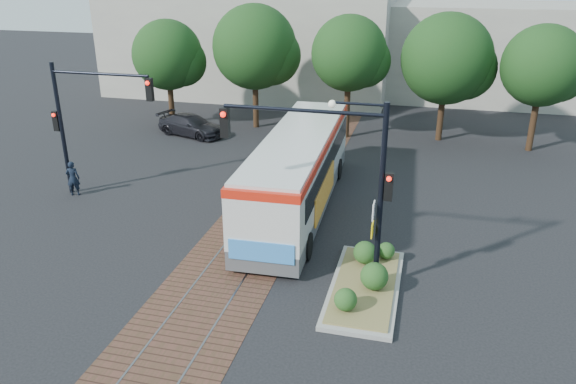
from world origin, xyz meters
name	(u,v)px	position (x,y,z in m)	size (l,w,h in m)	color
ground	(236,257)	(0.00, 0.00, 0.00)	(120.00, 120.00, 0.00)	black
trackbed	(267,213)	(0.00, 4.00, 0.01)	(3.60, 40.00, 0.02)	#543226
tree_row	(345,55)	(1.21, 16.42, 4.85)	(26.40, 5.60, 7.67)	#382314
warehouses	(347,44)	(-0.53, 28.75, 3.81)	(40.00, 13.00, 8.00)	#ADA899
city_bus	(298,168)	(1.14, 4.94, 1.84)	(3.05, 12.41, 3.30)	#4A4A4C
traffic_island	(366,279)	(4.82, -0.90, 0.33)	(2.20, 5.20, 1.13)	gray
signal_pole_main	(342,166)	(3.86, -0.81, 4.16)	(5.49, 0.46, 6.00)	black
signal_pole_left	(82,113)	(-8.37, 4.00, 3.86)	(4.99, 0.34, 6.00)	black
officer	(73,178)	(-9.14, 3.75, 0.81)	(0.59, 0.39, 1.63)	black
parked_car	(191,125)	(-7.80, 13.98, 0.64)	(1.79, 4.40, 1.28)	black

